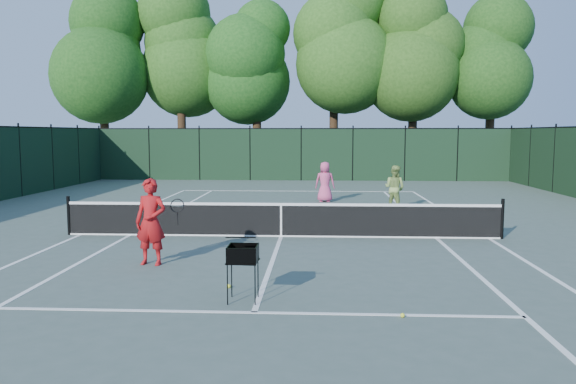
{
  "coord_description": "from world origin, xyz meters",
  "views": [
    {
      "loc": [
        0.97,
        -14.78,
        2.76
      ],
      "look_at": [
        0.13,
        1.0,
        1.1
      ],
      "focal_mm": 35.0,
      "sensor_mm": 36.0,
      "label": 1
    }
  ],
  "objects_px": {
    "coach": "(151,222)",
    "player_green": "(395,188)",
    "loose_ball_near_cart": "(403,315)",
    "player_pink": "(325,182)",
    "loose_ball_midcourt": "(229,286)",
    "ball_hopper": "(243,254)"
  },
  "relations": [
    {
      "from": "coach",
      "to": "player_green",
      "type": "xyz_separation_m",
      "value": [
        6.25,
        8.74,
        -0.1
      ]
    },
    {
      "from": "player_pink",
      "to": "loose_ball_near_cart",
      "type": "distance_m",
      "value": 14.33
    },
    {
      "from": "ball_hopper",
      "to": "loose_ball_near_cart",
      "type": "height_order",
      "value": "ball_hopper"
    },
    {
      "from": "player_pink",
      "to": "ball_hopper",
      "type": "xyz_separation_m",
      "value": [
        -1.51,
        -13.57,
        -0.03
      ]
    },
    {
      "from": "coach",
      "to": "loose_ball_midcourt",
      "type": "height_order",
      "value": "coach"
    },
    {
      "from": "coach",
      "to": "player_green",
      "type": "relative_size",
      "value": 1.13
    },
    {
      "from": "loose_ball_near_cart",
      "to": "loose_ball_midcourt",
      "type": "distance_m",
      "value": 3.22
    },
    {
      "from": "player_green",
      "to": "ball_hopper",
      "type": "relative_size",
      "value": 1.74
    },
    {
      "from": "loose_ball_near_cart",
      "to": "player_green",
      "type": "bearing_deg",
      "value": 82.94
    },
    {
      "from": "player_green",
      "to": "ball_hopper",
      "type": "xyz_separation_m",
      "value": [
        -3.98,
        -11.21,
        -0.03
      ]
    },
    {
      "from": "player_green",
      "to": "loose_ball_near_cart",
      "type": "xyz_separation_m",
      "value": [
        -1.48,
        -11.92,
        -0.77
      ]
    },
    {
      "from": "player_green",
      "to": "loose_ball_near_cart",
      "type": "height_order",
      "value": "player_green"
    },
    {
      "from": "ball_hopper",
      "to": "loose_ball_near_cart",
      "type": "xyz_separation_m",
      "value": [
        2.51,
        -0.71,
        -0.75
      ]
    },
    {
      "from": "coach",
      "to": "loose_ball_midcourt",
      "type": "distance_m",
      "value": 2.71
    },
    {
      "from": "coach",
      "to": "ball_hopper",
      "type": "distance_m",
      "value": 3.36
    },
    {
      "from": "player_green",
      "to": "ball_hopper",
      "type": "height_order",
      "value": "player_green"
    },
    {
      "from": "ball_hopper",
      "to": "loose_ball_midcourt",
      "type": "relative_size",
      "value": 13.7
    },
    {
      "from": "player_green",
      "to": "loose_ball_midcourt",
      "type": "xyz_separation_m",
      "value": [
        -4.34,
        -10.45,
        -0.77
      ]
    },
    {
      "from": "player_pink",
      "to": "loose_ball_midcourt",
      "type": "xyz_separation_m",
      "value": [
        -1.87,
        -12.81,
        -0.78
      ]
    },
    {
      "from": "coach",
      "to": "player_pink",
      "type": "height_order",
      "value": "coach"
    },
    {
      "from": "coach",
      "to": "loose_ball_near_cart",
      "type": "bearing_deg",
      "value": -25.94
    },
    {
      "from": "coach",
      "to": "player_green",
      "type": "bearing_deg",
      "value": 62.19
    }
  ]
}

